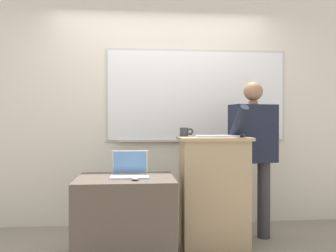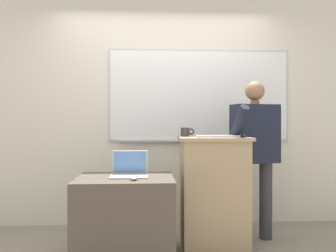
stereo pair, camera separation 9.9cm
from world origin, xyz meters
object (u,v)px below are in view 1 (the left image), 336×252
computer_mouse_by_keyboard (242,136)px  computer_mouse_by_laptop (135,178)px  lectern_podium (213,192)px  wireless_keyboard (217,136)px  coffee_mug (185,132)px  laptop (130,169)px  side_desk (126,219)px  person_presenter (253,148)px

computer_mouse_by_keyboard → computer_mouse_by_laptop: bearing=-161.0°
computer_mouse_by_laptop → lectern_podium: bearing=29.5°
wireless_keyboard → lectern_podium: bearing=111.2°
lectern_podium → coffee_mug: coffee_mug is taller
coffee_mug → wireless_keyboard: bearing=-38.6°
lectern_podium → computer_mouse_by_laptop: lectern_podium is taller
laptop → computer_mouse_by_laptop: size_ratio=3.28×
side_desk → computer_mouse_by_keyboard: (1.08, 0.17, 0.71)m
person_presenter → laptop: person_presenter is taller
coffee_mug → computer_mouse_by_laptop: bearing=-129.9°
person_presenter → laptop: 1.31m
lectern_podium → wireless_keyboard: 0.54m
side_desk → wireless_keyboard: 1.12m
lectern_podium → person_presenter: person_presenter is taller
computer_mouse_by_keyboard → coffee_mug: size_ratio=0.74×
lectern_podium → wireless_keyboard: (0.02, -0.06, 0.53)m
lectern_podium → side_desk: bearing=-163.0°
lectern_podium → coffee_mug: bearing=147.4°
laptop → coffee_mug: (0.54, 0.36, 0.32)m
side_desk → coffee_mug: (0.57, 0.42, 0.74)m
person_presenter → coffee_mug: size_ratio=11.83×
laptop → coffee_mug: bearing=33.7°
laptop → person_presenter: bearing=17.1°
person_presenter → wireless_keyboard: (-0.43, -0.25, 0.13)m
lectern_podium → computer_mouse_by_laptop: 0.88m
person_presenter → computer_mouse_by_laptop: (-1.20, -0.61, -0.20)m
wireless_keyboard → computer_mouse_by_keyboard: size_ratio=4.01×
computer_mouse_by_laptop → wireless_keyboard: bearing=25.3°
wireless_keyboard → computer_mouse_by_laptop: size_ratio=4.01×
person_presenter → wireless_keyboard: size_ratio=4.01×
wireless_keyboard → coffee_mug: bearing=141.4°
lectern_podium → computer_mouse_by_keyboard: (0.25, -0.08, 0.54)m
computer_mouse_by_laptop → coffee_mug: size_ratio=0.74×
computer_mouse_by_keyboard → coffee_mug: coffee_mug is taller
lectern_podium → laptop: bearing=-166.2°
person_presenter → computer_mouse_by_laptop: person_presenter is taller
side_desk → wireless_keyboard: wireless_keyboard is taller
laptop → lectern_podium: bearing=13.8°
wireless_keyboard → coffee_mug: (-0.28, 0.22, 0.03)m
laptop → computer_mouse_by_keyboard: 1.09m
person_presenter → wireless_keyboard: 0.51m
lectern_podium → computer_mouse_by_laptop: size_ratio=10.53×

